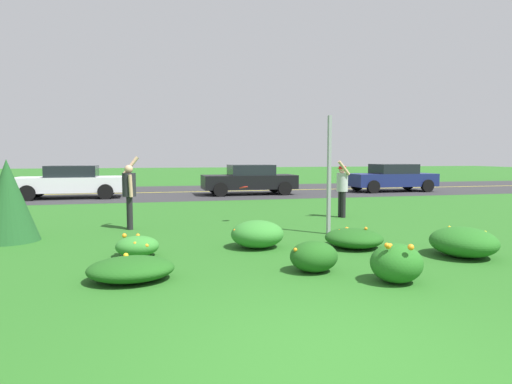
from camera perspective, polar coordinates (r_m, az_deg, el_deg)
ground_plane at (r=13.66m, az=-6.79°, el=-3.25°), size 120.00×120.00×0.00m
highway_strip at (r=23.34m, az=-9.78°, el=-0.01°), size 120.00×9.79×0.01m
highway_center_stripe at (r=23.34m, az=-9.78°, el=0.00°), size 120.00×0.16×0.00m
daylily_clump_near_camera at (r=6.93m, az=17.61°, el=-8.71°), size 0.77×0.75×0.64m
daylily_clump_front_right at (r=7.00m, az=-15.78°, el=-9.50°), size 1.29×1.04×0.38m
daylily_clump_mid_left at (r=9.14m, az=25.12°, el=-5.83°), size 1.17×1.27×0.55m
daylily_clump_mid_center at (r=8.59m, az=-15.02°, el=-6.74°), size 0.79×0.67×0.41m
daylily_clump_front_center at (r=9.34m, az=12.47°, el=-5.80°), size 1.17×1.21×0.43m
daylily_clump_mid_right at (r=7.28m, az=7.44°, el=-8.22°), size 0.78×0.69×0.50m
daylily_clump_front_left at (r=9.07m, az=0.17°, el=-5.43°), size 1.08×1.02×0.56m
sign_post_near_path at (r=10.68m, az=9.38°, el=2.13°), size 0.07×0.10×2.82m
evergreen_shrub_side at (r=11.08m, az=-29.29°, el=-0.95°), size 1.27×1.27×1.80m
person_thrower_dark_shirt at (r=11.72m, az=-15.98°, el=0.18°), size 0.43×0.52×1.87m
person_catcher_red_cap_gray_shirt at (r=13.73m, az=11.01°, el=0.75°), size 0.43×0.52×1.74m
frisbee_red at (r=12.39m, az=-1.61°, el=0.60°), size 0.24×0.24×0.10m
car_navy_leftmost at (r=24.54m, az=17.09°, el=1.80°), size 4.50×2.00×1.45m
car_black_center_left at (r=21.59m, az=-0.86°, el=1.64°), size 4.50×2.00×1.45m
car_white_center_right at (r=21.29m, az=-22.72°, el=1.24°), size 4.50×2.00×1.45m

